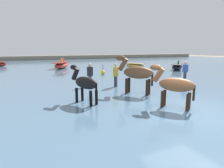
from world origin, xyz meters
TOP-DOWN VIEW (x-y plane):
  - ground_plane at (0.00, 0.00)m, footprint 120.00×120.00m
  - water_surface at (0.00, 10.00)m, footprint 90.00×90.00m
  - horse_lead_black at (-3.07, 2.57)m, footprint 0.91×1.63m
  - horse_trailing_chestnut at (-0.24, 0.48)m, footprint 1.21×1.59m
  - horse_flank_bay at (-0.26, 3.06)m, footprint 1.50×1.75m
  - boat_far_offshore at (-1.05, 17.93)m, footprint 2.82×4.09m
  - boat_near_starboard at (10.00, 10.81)m, footprint 3.01×2.79m
  - boat_near_port at (6.85, 14.41)m, footprint 1.87×2.66m
  - person_wading_close at (-1.67, 5.97)m, footprint 0.32×0.21m
  - person_wading_mid at (4.90, 4.84)m, footprint 0.37×0.32m
  - person_onlooker_left at (-0.34, 5.18)m, footprint 0.38×0.32m
  - channel_buoy at (1.10, 10.52)m, footprint 0.38×0.38m
  - far_shoreline at (0.00, 38.01)m, footprint 80.00×2.40m

SIDE VIEW (x-z plane):
  - ground_plane at x=0.00m, z-range 0.00..0.00m
  - water_surface at x=0.00m, z-range 0.00..0.25m
  - channel_buoy at x=1.10m, z-range 0.01..0.89m
  - boat_near_port at x=6.85m, z-range 0.18..0.87m
  - far_shoreline at x=0.00m, z-range 0.00..1.08m
  - boat_near_starboard at x=10.00m, z-range 0.02..1.11m
  - boat_far_offshore at x=-1.05m, z-range 0.02..1.22m
  - person_wading_close at x=-1.67m, z-range 0.05..1.68m
  - person_wading_mid at x=4.90m, z-range 0.05..1.68m
  - person_onlooker_left at x=-0.34m, z-range 0.05..1.68m
  - horse_lead_black at x=-3.07m, z-range 0.17..1.97m
  - horse_trailing_chestnut at x=-0.24m, z-range 0.17..2.04m
  - horse_flank_bay at x=-0.26m, z-range 0.20..2.34m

